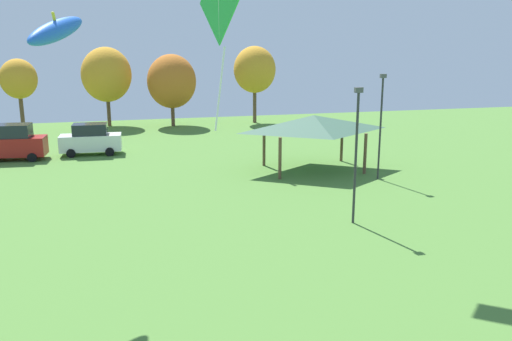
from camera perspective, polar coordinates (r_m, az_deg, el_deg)
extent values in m
ellipsoid|color=blue|center=(19.34, -20.29, 13.65)|extent=(2.06, 2.92, 1.36)
cube|color=yellow|center=(19.34, -20.34, 14.19)|extent=(0.20, 0.26, 0.81)
cube|color=green|center=(14.61, -3.96, 17.36)|extent=(0.67, 2.14, 2.23)
cylinder|color=white|center=(14.59, -3.94, 17.36)|extent=(0.05, 0.04, 2.02)
cylinder|color=white|center=(14.64, -3.81, 8.54)|extent=(0.36, 0.15, 2.23)
cube|color=maroon|center=(41.98, -24.04, 2.34)|extent=(4.31, 2.14, 1.32)
cube|color=#1E232D|center=(41.80, -24.19, 3.84)|extent=(2.43, 1.84, 0.92)
cylinder|color=black|center=(40.93, -22.50, 1.28)|extent=(0.66, 0.27, 0.64)
cylinder|color=black|center=(42.65, -21.98, 1.79)|extent=(0.66, 0.27, 0.64)
cylinder|color=black|center=(43.30, -25.33, 1.63)|extent=(0.66, 0.27, 0.64)
cube|color=silver|center=(42.00, -16.98, 2.84)|extent=(4.46, 1.90, 1.17)
cube|color=#1E232D|center=(41.83, -17.08, 4.18)|extent=(2.48, 1.68, 0.82)
cylinder|color=black|center=(41.16, -15.15, 1.91)|extent=(0.65, 0.25, 0.64)
cylinder|color=black|center=(42.83, -15.02, 2.37)|extent=(0.65, 0.25, 0.64)
cylinder|color=black|center=(41.43, -18.90, 1.72)|extent=(0.65, 0.25, 0.64)
cylinder|color=black|center=(43.09, -18.63, 2.18)|extent=(0.65, 0.25, 0.64)
cylinder|color=brown|center=(33.01, 2.54, 1.29)|extent=(0.20, 0.20, 2.60)
cylinder|color=brown|center=(35.02, 11.41, 1.75)|extent=(0.20, 0.20, 2.60)
cylinder|color=brown|center=(36.55, 0.85, 2.52)|extent=(0.20, 0.20, 2.60)
cylinder|color=brown|center=(38.37, 9.02, 2.88)|extent=(0.20, 0.20, 2.60)
pyramid|color=#3D604C|center=(35.32, 6.09, 5.01)|extent=(7.29, 4.87, 1.00)
cylinder|color=#2D2D33|center=(33.49, 12.95, 4.22)|extent=(0.12, 0.12, 6.15)
cube|color=#4C4C51|center=(33.13, 13.25, 9.67)|extent=(0.36, 0.20, 0.24)
cylinder|color=#2D2D33|center=(25.06, 10.45, 1.13)|extent=(0.12, 0.12, 6.07)
cube|color=#4C4C51|center=(24.58, 10.77, 8.33)|extent=(0.36, 0.20, 0.24)
cylinder|color=brown|center=(53.87, -23.41, 5.60)|extent=(0.36, 0.36, 3.69)
ellipsoid|color=gold|center=(53.58, -23.72, 8.83)|extent=(3.24, 3.24, 3.56)
cylinder|color=brown|center=(55.49, -15.25, 6.20)|extent=(0.36, 0.36, 3.22)
ellipsoid|color=gold|center=(55.18, -15.47, 9.71)|extent=(4.79, 4.79, 5.27)
cylinder|color=brown|center=(54.29, -8.75, 6.03)|extent=(0.36, 0.36, 2.58)
ellipsoid|color=#BC6623|center=(53.97, -8.87, 9.26)|extent=(4.74, 4.74, 5.22)
cylinder|color=brown|center=(55.67, -0.14, 7.00)|extent=(0.36, 0.36, 3.79)
ellipsoid|color=gold|center=(55.37, -0.14, 10.58)|extent=(4.23, 4.23, 4.66)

